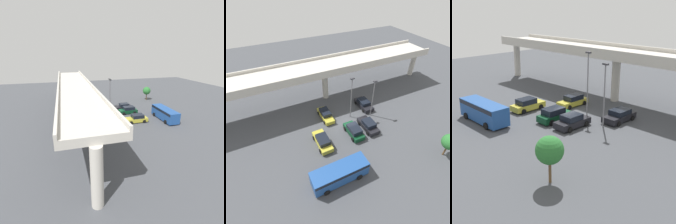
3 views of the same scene
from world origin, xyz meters
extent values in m
plane|color=#424449|center=(0.00, 0.00, 0.00)|extent=(104.93, 104.93, 0.00)
cube|color=#BCB7AD|center=(0.00, 10.11, 7.06)|extent=(48.97, 6.80, 0.90)
cube|color=#BCB7AD|center=(0.00, 6.86, 7.79)|extent=(48.97, 0.30, 0.55)
cube|color=#BCB7AD|center=(0.00, 13.37, 7.79)|extent=(48.97, 0.30, 0.55)
cylinder|color=#BCB7AD|center=(-24.48, 10.11, 3.31)|extent=(1.23, 1.23, 6.61)
cylinder|color=#BCB7AD|center=(0.00, 10.11, 3.31)|extent=(1.23, 1.23, 6.61)
cube|color=gold|center=(-5.66, -1.92, 0.58)|extent=(1.90, 4.77, 0.78)
cube|color=black|center=(-5.66, -2.21, 1.33)|extent=(1.75, 2.47, 0.72)
cylinder|color=black|center=(-6.64, -0.44, 0.35)|extent=(0.22, 0.70, 0.70)
cylinder|color=black|center=(-4.69, -0.44, 0.35)|extent=(0.22, 0.70, 0.70)
cylinder|color=black|center=(-6.64, -3.40, 0.35)|extent=(0.22, 0.70, 0.70)
cylinder|color=black|center=(-4.69, -3.40, 0.35)|extent=(0.22, 0.70, 0.70)
cube|color=gold|center=(-2.68, 3.81, 0.52)|extent=(1.71, 4.82, 0.71)
cube|color=black|center=(-2.68, 4.00, 1.23)|extent=(1.57, 2.60, 0.70)
cylinder|color=black|center=(-1.81, 2.31, 0.31)|extent=(0.22, 0.62, 0.62)
cylinder|color=black|center=(-3.56, 2.31, 0.31)|extent=(0.22, 0.62, 0.62)
cylinder|color=black|center=(-1.81, 5.30, 0.31)|extent=(0.22, 0.62, 0.62)
cylinder|color=black|center=(-3.56, 5.30, 0.31)|extent=(0.22, 0.62, 0.62)
cube|color=#0C381E|center=(0.00, -2.17, 0.59)|extent=(1.88, 4.40, 0.79)
cube|color=black|center=(0.00, -2.36, 1.36)|extent=(1.73, 2.62, 0.74)
cylinder|color=black|center=(-0.96, -0.81, 0.36)|extent=(0.22, 0.72, 0.72)
cylinder|color=black|center=(0.96, -0.81, 0.36)|extent=(0.22, 0.72, 0.72)
cylinder|color=black|center=(-0.96, -3.53, 0.36)|extent=(0.22, 0.72, 0.72)
cylinder|color=black|center=(0.96, -3.53, 0.36)|extent=(0.22, 0.72, 0.72)
cube|color=black|center=(3.00, -2.06, 0.57)|extent=(1.93, 4.54, 0.77)
cube|color=black|center=(3.00, -2.21, 1.30)|extent=(1.78, 2.25, 0.69)
cylinder|color=black|center=(2.01, -0.66, 0.34)|extent=(0.22, 0.67, 0.67)
cylinder|color=black|center=(3.99, -0.66, 0.34)|extent=(0.22, 0.67, 0.67)
cylinder|color=black|center=(2.01, -3.47, 0.34)|extent=(0.22, 0.67, 0.67)
cylinder|color=black|center=(3.99, -3.47, 0.34)|extent=(0.22, 0.67, 0.67)
cube|color=black|center=(5.67, 3.52, 0.54)|extent=(1.99, 4.66, 0.74)
cube|color=black|center=(5.67, 3.66, 1.22)|extent=(1.83, 2.46, 0.61)
cylinder|color=black|center=(6.68, 2.08, 0.31)|extent=(0.22, 0.63, 0.63)
cylinder|color=black|center=(4.65, 2.08, 0.31)|extent=(0.22, 0.63, 0.63)
cylinder|color=black|center=(6.68, 4.97, 0.31)|extent=(0.22, 0.63, 0.63)
cylinder|color=black|center=(4.65, 4.97, 0.31)|extent=(0.22, 0.63, 0.63)
cube|color=#1E478C|center=(-5.87, -8.60, 1.37)|extent=(7.72, 2.37, 2.27)
cube|color=black|center=(-5.87, -8.60, 2.18)|extent=(7.57, 2.42, 0.50)
cylinder|color=black|center=(-8.26, -9.80, 0.43)|extent=(0.86, 0.29, 0.86)
cylinder|color=black|center=(-8.26, -7.39, 0.43)|extent=(0.86, 0.29, 0.86)
cylinder|color=black|center=(-3.48, -9.80, 0.43)|extent=(0.86, 0.29, 0.86)
cylinder|color=black|center=(-3.48, -7.39, 0.43)|extent=(0.86, 0.29, 0.86)
cylinder|color=slate|center=(1.67, 2.00, 4.08)|extent=(0.16, 0.16, 8.16)
cube|color=#333338|center=(1.67, 2.00, 8.26)|extent=(0.70, 0.35, 0.20)
cylinder|color=slate|center=(5.41, 0.70, 3.70)|extent=(0.16, 0.16, 7.40)
cube|color=#333338|center=(5.41, 0.70, 7.50)|extent=(0.70, 0.35, 0.20)
cylinder|color=brown|center=(10.18, -12.02, 0.96)|extent=(0.24, 0.24, 1.92)
sphere|color=#286B2D|center=(10.18, -12.02, 2.92)|extent=(2.35, 2.35, 2.35)
camera|label=1|loc=(-37.58, 12.33, 14.28)|focal=28.00mm
camera|label=2|loc=(-11.58, -19.70, 22.31)|focal=28.00mm
camera|label=3|loc=(26.97, -26.74, 13.92)|focal=50.00mm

